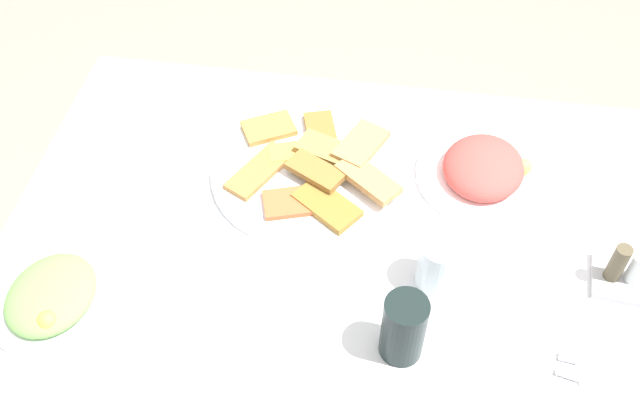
# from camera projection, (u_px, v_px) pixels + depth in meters

# --- Properties ---
(dining_table) EXTENTS (1.13, 0.82, 0.75)m
(dining_table) POSITION_uv_depth(u_px,v_px,m) (331.00, 266.00, 1.31)
(dining_table) COLOR silver
(dining_table) RESTS_ON ground_plane
(pide_platter) EXTENTS (0.35, 0.34, 0.04)m
(pide_platter) POSITION_uv_depth(u_px,v_px,m) (308.00, 169.00, 1.33)
(pide_platter) COLOR white
(pide_platter) RESTS_ON dining_table
(salad_plate_greens) EXTENTS (0.21, 0.21, 0.04)m
(salad_plate_greens) POSITION_uv_depth(u_px,v_px,m) (52.00, 297.00, 1.14)
(salad_plate_greens) COLOR white
(salad_plate_greens) RESTS_ON dining_table
(salad_plate_rice) EXTENTS (0.24, 0.24, 0.06)m
(salad_plate_rice) POSITION_uv_depth(u_px,v_px,m) (483.00, 170.00, 1.31)
(salad_plate_rice) COLOR white
(salad_plate_rice) RESTS_ON dining_table
(soda_can) EXTENTS (0.08, 0.08, 0.12)m
(soda_can) POSITION_uv_depth(u_px,v_px,m) (404.00, 328.00, 1.06)
(soda_can) COLOR black
(soda_can) RESTS_ON dining_table
(drinking_glass) EXTENTS (0.07, 0.07, 0.10)m
(drinking_glass) POSITION_uv_depth(u_px,v_px,m) (438.00, 264.00, 1.15)
(drinking_glass) COLOR silver
(drinking_glass) RESTS_ON dining_table
(paper_napkin) EXTENTS (0.13, 0.13, 0.00)m
(paper_napkin) POSITION_uv_depth(u_px,v_px,m) (621.00, 382.00, 1.07)
(paper_napkin) COLOR white
(paper_napkin) RESTS_ON dining_table
(fork) EXTENTS (0.18, 0.04, 0.00)m
(fork) POSITION_uv_depth(u_px,v_px,m) (620.00, 370.00, 1.07)
(fork) COLOR silver
(fork) RESTS_ON paper_napkin
(spoon) EXTENTS (0.19, 0.05, 0.00)m
(spoon) POSITION_uv_depth(u_px,v_px,m) (623.00, 392.00, 1.05)
(spoon) COLOR silver
(spoon) RESTS_ON paper_napkin
(condiment_caddy) EXTENTS (0.10, 0.10, 0.09)m
(condiment_caddy) POSITION_uv_depth(u_px,v_px,m) (623.00, 273.00, 1.16)
(condiment_caddy) COLOR #B2B2B7
(condiment_caddy) RESTS_ON dining_table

